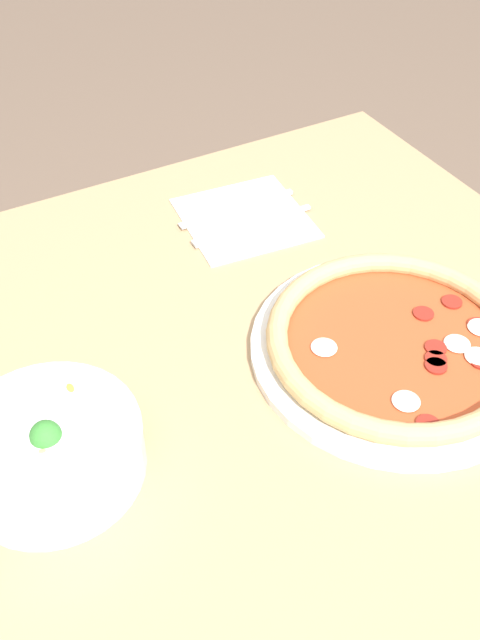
% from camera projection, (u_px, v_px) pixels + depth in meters
% --- Properties ---
extents(dining_table, '(1.07, 0.94, 0.76)m').
position_uv_depth(dining_table, '(295.00, 461.00, 0.89)').
color(dining_table, tan).
rests_on(dining_table, ground_plane).
extents(pizza, '(0.35, 0.35, 0.04)m').
position_uv_depth(pizza, '(396.00, 343.00, 0.85)').
color(pizza, white).
rests_on(pizza, dining_table).
extents(bowl, '(0.19, 0.19, 0.08)m').
position_uv_depth(bowl, '(49.00, 447.00, 0.72)').
color(bowl, white).
rests_on(bowl, dining_table).
extents(napkin, '(0.19, 0.19, 0.00)m').
position_uv_depth(napkin, '(244.00, 218.00, 1.07)').
color(napkin, white).
rests_on(napkin, dining_table).
extents(fork, '(0.01, 0.20, 0.00)m').
position_uv_depth(fork, '(254.00, 225.00, 1.05)').
color(fork, silver).
rests_on(fork, napkin).
extents(knife, '(0.01, 0.19, 0.01)m').
position_uv_depth(knife, '(242.00, 207.00, 1.08)').
color(knife, silver).
rests_on(knife, napkin).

